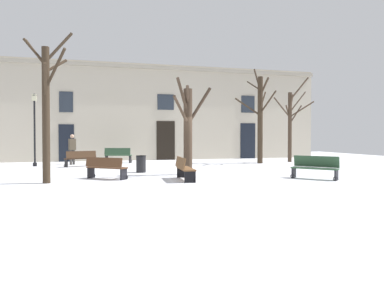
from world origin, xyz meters
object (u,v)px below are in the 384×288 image
tree_foreground (260,116)px  litter_bin (141,164)px  tree_near_facade (188,127)px  bench_back_to_back_left (106,168)px  tree_center (291,122)px  streetlamp (35,122)px  tree_left_of_center (47,105)px  bench_far_corner (184,168)px  bench_by_litter_bin (118,155)px  person_by_shop_door (72,148)px  bench_back_to_back_right (315,167)px  bench_near_lamp (80,158)px

tree_foreground → litter_bin: 9.04m
tree_near_facade → bench_back_to_back_left: (-3.52, -0.72, -1.63)m
tree_center → streetlamp: (-15.55, 0.74, -0.13)m
tree_left_of_center → tree_near_facade: size_ratio=1.32×
bench_far_corner → bench_by_litter_bin: bearing=14.5°
litter_bin → person_by_shop_door: 6.61m
tree_center → bench_back_to_back_right: tree_center is taller
bench_near_lamp → tree_left_of_center: bearing=60.9°
streetlamp → bench_back_to_back_left: (3.60, -7.33, -2.03)m
tree_center → bench_far_corner: bearing=-139.6°
bench_back_to_back_right → tree_near_facade: bearing=-163.3°
tree_center → bench_back_to_back_left: 13.82m
tree_foreground → bench_near_lamp: 10.92m
tree_near_facade → tree_foreground: (5.98, 5.29, 0.86)m
bench_back_to_back_left → person_by_shop_door: person_by_shop_door is taller
bench_back_to_back_right → bench_back_to_back_left: 8.22m
tree_left_of_center → person_by_shop_door: bearing=87.0°
bench_back_to_back_left → bench_by_litter_bin: bearing=-58.5°
tree_near_facade → bench_far_corner: bearing=-109.0°
tree_center → person_by_shop_door: 13.75m
tree_foreground → bench_near_lamp: bearing=177.8°
litter_bin → bench_back_to_back_right: size_ratio=0.47×
bench_far_corner → tree_foreground: bearing=-38.8°
bench_back_to_back_left → tree_near_facade: bearing=-129.9°
person_by_shop_door → litter_bin: bearing=93.1°
bench_by_litter_bin → person_by_shop_door: person_by_shop_door is taller
litter_bin → person_by_shop_door: size_ratio=0.44×
bench_back_to_back_right → person_by_shop_door: bearing=-176.9°
tree_foreground → streetlamp: tree_foreground is taller
tree_left_of_center → streetlamp: size_ratio=1.35×
streetlamp → bench_by_litter_bin: 5.25m
bench_by_litter_bin → bench_far_corner: bench_by_litter_bin is taller
litter_bin → bench_by_litter_bin: size_ratio=0.46×
tree_foreground → tree_left_of_center: bearing=-149.7°
bench_back_to_back_left → bench_far_corner: 3.10m
bench_by_litter_bin → bench_far_corner: size_ratio=0.91×
bench_near_lamp → tree_near_facade: bearing=107.7°
streetlamp → bench_far_corner: 10.85m
tree_foreground → person_by_shop_door: 11.47m
bench_back_to_back_right → bench_near_lamp: bench_back_to_back_right is taller
litter_bin → bench_back_to_back_left: bench_back_to_back_left is taller
litter_bin → bench_back_to_back_left: (-1.67, -2.28, 0.05)m
bench_back_to_back_left → tree_center: bearing=-112.6°
bench_near_lamp → bench_back_to_back_right: bearing=115.1°
bench_near_lamp → person_by_shop_door: 1.72m
bench_by_litter_bin → streetlamp: bearing=35.3°
streetlamp → bench_near_lamp: (2.47, -0.91, -2.02)m
bench_back_to_back_left → bench_near_lamp: bearing=-41.5°
bench_back_to_back_left → bench_near_lamp: (-1.13, 6.42, 0.00)m
tree_left_of_center → bench_back_to_back_left: size_ratio=3.42×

